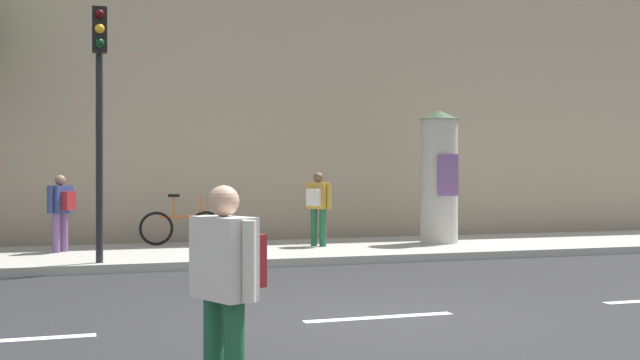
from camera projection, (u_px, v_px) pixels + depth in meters
ground_plane at (379, 318)px, 8.58m from camera, size 80.00×80.00×0.00m
sidewalk_curb at (247, 253)px, 15.24m from camera, size 36.00×4.00×0.15m
lane_markings at (379, 317)px, 8.58m from camera, size 25.80×0.16×0.01m
building_backdrop at (207, 63)px, 19.98m from camera, size 36.00×5.00×9.29m
traffic_light at (99, 92)px, 12.66m from camera, size 0.24×0.45×4.30m
poster_column at (439, 176)px, 16.64m from camera, size 0.90×0.90×2.93m
pedestrian_in_red_top at (226, 277)px, 5.07m from camera, size 0.50×0.61×1.55m
pedestrian_tallest at (61, 206)px, 14.58m from camera, size 0.53×0.56×1.50m
pedestrian_in_light_jacket at (318, 202)px, 15.80m from camera, size 0.52×0.52×1.56m
bicycle_leaning at (181, 227)px, 16.14m from camera, size 1.77×0.19×1.09m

